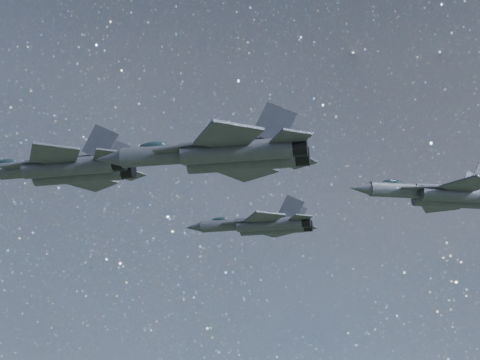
{
  "coord_description": "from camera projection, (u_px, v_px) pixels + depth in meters",
  "views": [
    {
      "loc": [
        0.05,
        -65.76,
        124.16
      ],
      "look_at": [
        2.35,
        -1.52,
        147.24
      ],
      "focal_mm": 50.0,
      "sensor_mm": 36.0,
      "label": 1
    }
  ],
  "objects": [
    {
      "name": "jet_lead",
      "position": [
        60.0,
        169.0,
        62.07
      ],
      "size": [
        18.49,
        12.58,
        4.64
      ],
      "rotation": [
        0.0,
        0.0,
        -0.25
      ],
      "color": "#343741"
    },
    {
      "name": "jet_left",
      "position": [
        260.0,
        225.0,
        90.42
      ],
      "size": [
        18.51,
        12.57,
        4.65
      ],
      "rotation": [
        0.0,
        0.0,
        -0.26
      ],
      "color": "#343741"
    },
    {
      "name": "jet_right",
      "position": [
        221.0,
        154.0,
        54.23
      ],
      "size": [
        18.92,
        12.97,
        4.75
      ],
      "rotation": [
        0.0,
        0.0,
        -0.21
      ],
      "color": "#343741"
    },
    {
      "name": "jet_slot",
      "position": [
        443.0,
        194.0,
        64.38
      ],
      "size": [
        16.24,
        11.36,
        4.09
      ],
      "rotation": [
        0.0,
        0.0,
        0.11
      ],
      "color": "#343741"
    }
  ]
}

